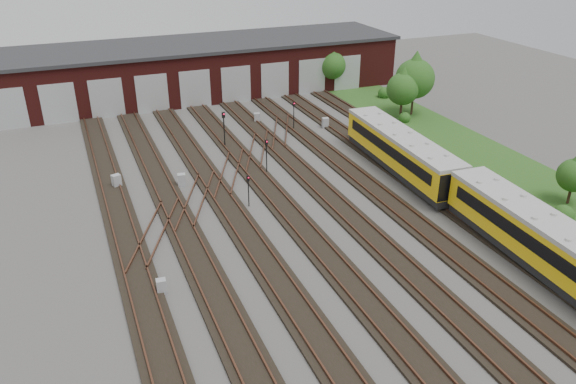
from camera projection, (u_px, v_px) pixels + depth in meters
name	position (u px, v px, depth m)	size (l,w,h in m)	color
ground	(344.00, 242.00, 38.98)	(120.00, 120.00, 0.00)	#44423F
track_network	(338.00, 237.00, 39.36)	(30.40, 70.00, 0.33)	black
maintenance_shed	(199.00, 68.00, 70.74)	(51.00, 12.50, 6.35)	#491412
grass_verge	(472.00, 152.00, 53.75)	(8.00, 55.00, 0.05)	#27531B
metro_train	(539.00, 239.00, 35.48)	(3.63, 47.84, 3.25)	black
signal_mast_0	(248.00, 187.00, 43.04)	(0.23, 0.22, 2.61)	black
signal_mast_1	(224.00, 125.00, 54.14)	(0.31, 0.29, 3.52)	black
signal_mast_2	(294.00, 112.00, 58.67)	(0.24, 0.22, 3.04)	black
signal_mast_3	(266.00, 152.00, 48.50)	(0.26, 0.25, 3.15)	black
relay_cabinet_0	(161.00, 286.00, 33.48)	(0.57, 0.48, 0.96)	#9EA0A3
relay_cabinet_1	(117.00, 181.00, 46.60)	(0.68, 0.57, 1.14)	#9EA0A3
relay_cabinet_2	(182.00, 180.00, 46.85)	(0.65, 0.54, 1.09)	#9EA0A3
relay_cabinet_3	(257.00, 118.00, 61.47)	(0.62, 0.52, 1.03)	#9EA0A3
relay_cabinet_4	(325.00, 123.00, 59.84)	(0.65, 0.55, 1.09)	#9EA0A3
tree_0	(332.00, 62.00, 71.36)	(3.46, 3.46, 5.73)	#372218
tree_1	(403.00, 85.00, 61.28)	(3.54, 3.54, 5.87)	#372218
tree_2	(415.00, 74.00, 61.99)	(4.40, 4.40, 7.29)	#372218
tree_3	(575.00, 172.00, 42.95)	(2.60, 2.60, 4.31)	#372218
bush_0	(564.00, 212.00, 41.18)	(1.59, 1.59, 1.59)	#1C4614
bush_1	(405.00, 116.00, 61.48)	(1.30, 1.30, 1.30)	#1C4614
bush_2	(384.00, 92.00, 69.75)	(1.54, 1.54, 1.54)	#1C4614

